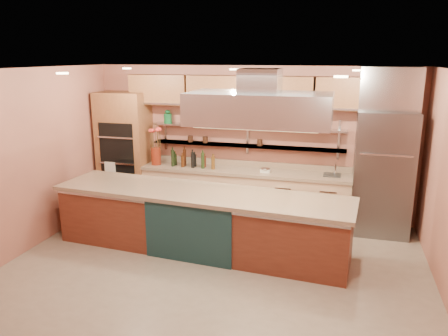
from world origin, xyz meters
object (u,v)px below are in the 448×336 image
(flower_vase, at_px, (156,156))
(copper_kettle, at_px, (185,120))
(kitchen_scale, at_px, (265,169))
(island, at_px, (201,221))
(refrigerator, at_px, (383,173))
(green_canister, at_px, (212,120))

(flower_vase, height_order, copper_kettle, copper_kettle)
(copper_kettle, bearing_deg, kitchen_scale, -7.80)
(island, distance_m, kitchen_scale, 1.73)
(flower_vase, distance_m, copper_kettle, 0.90)
(kitchen_scale, bearing_deg, island, -125.13)
(refrigerator, distance_m, green_canister, 3.16)
(refrigerator, xyz_separation_m, green_canister, (-3.06, 0.23, 0.75))
(refrigerator, height_order, kitchen_scale, refrigerator)
(refrigerator, distance_m, kitchen_scale, 2.00)
(flower_vase, bearing_deg, copper_kettle, 22.68)
(island, bearing_deg, refrigerator, 32.48)
(refrigerator, bearing_deg, copper_kettle, 176.35)
(kitchen_scale, bearing_deg, refrigerator, -8.58)
(flower_vase, bearing_deg, refrigerator, -0.14)
(island, distance_m, flower_vase, 2.12)
(island, relative_size, green_canister, 25.40)
(refrigerator, relative_size, island, 0.46)
(island, relative_size, kitchen_scale, 26.66)
(island, height_order, kitchen_scale, kitchen_scale)
(green_canister, bearing_deg, island, -79.60)
(kitchen_scale, bearing_deg, green_canister, 159.99)
(green_canister, bearing_deg, copper_kettle, 180.00)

